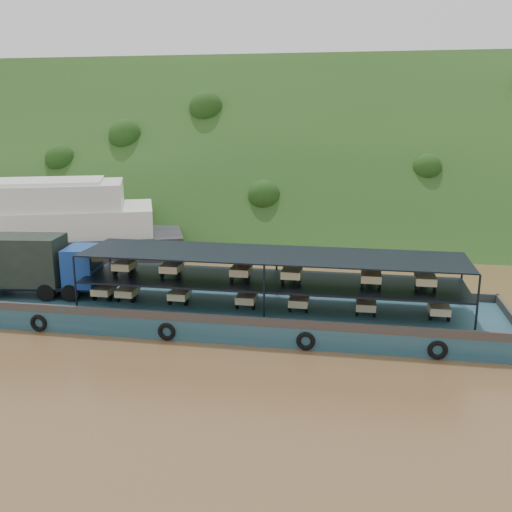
# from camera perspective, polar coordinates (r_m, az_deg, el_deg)

# --- Properties ---
(ground) EXTENTS (160.00, 160.00, 0.00)m
(ground) POSITION_cam_1_polar(r_m,az_deg,el_deg) (37.06, 2.24, -6.04)
(ground) COLOR brown
(ground) RESTS_ON ground
(hillside) EXTENTS (140.00, 39.60, 39.60)m
(hillside) POSITION_cam_1_polar(r_m,az_deg,el_deg) (71.80, 6.22, 3.68)
(hillside) COLOR #1B3814
(hillside) RESTS_ON ground
(cargo_barge) EXTENTS (35.00, 7.18, 5.12)m
(cargo_barge) POSITION_cam_1_polar(r_m,az_deg,el_deg) (36.13, -6.57, -4.48)
(cargo_barge) COLOR #163F4D
(cargo_barge) RESTS_ON ground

